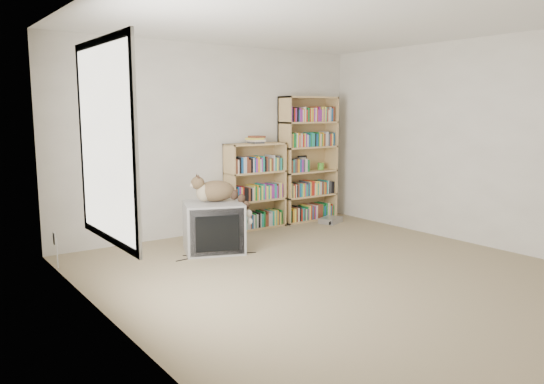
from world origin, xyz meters
TOP-DOWN VIEW (x-y plane):
  - floor at (0.00, 0.00)m, footprint 4.50×5.00m
  - wall_back at (0.00, 2.50)m, footprint 4.50×0.02m
  - wall_left at (-2.25, 0.00)m, footprint 0.02×5.00m
  - wall_right at (2.25, 0.00)m, footprint 0.02×5.00m
  - ceiling at (0.00, 0.00)m, footprint 4.50×5.00m
  - window at (-2.24, 0.20)m, footprint 0.02×1.22m
  - crt_tv at (-0.55, 1.61)m, footprint 0.84×0.80m
  - cat at (-0.44, 1.61)m, footprint 0.64×0.62m
  - bookcase_tall at (1.50, 2.36)m, footprint 0.92×0.30m
  - bookcase_short at (0.54, 2.36)m, footprint 0.87×0.30m
  - book_stack at (0.54, 2.31)m, footprint 0.18×0.24m
  - green_mug at (1.73, 2.34)m, footprint 0.09×0.09m
  - framed_print at (1.47, 2.44)m, footprint 0.16×0.05m
  - dvd_player at (1.64, 1.99)m, footprint 0.40×0.35m
  - wall_outlet at (-2.24, 1.95)m, footprint 0.01×0.08m
  - floor_cables at (-0.13, 1.43)m, footprint 1.20×0.70m

SIDE VIEW (x-z plane):
  - floor at x=0.00m, z-range -0.01..0.01m
  - floor_cables at x=-0.13m, z-range 0.00..0.01m
  - dvd_player at x=1.64m, z-range 0.00..0.08m
  - crt_tv at x=-0.55m, z-range 0.00..0.58m
  - wall_outlet at x=-2.24m, z-range 0.26..0.39m
  - bookcase_short at x=0.54m, z-range -0.05..1.14m
  - cat at x=-0.44m, z-range 0.40..0.94m
  - green_mug at x=1.73m, z-range 0.75..0.86m
  - framed_print at x=1.47m, z-range 0.75..0.97m
  - bookcase_tall at x=1.50m, z-range -0.05..1.79m
  - book_stack at x=0.54m, z-range 1.19..1.30m
  - wall_back at x=0.00m, z-range 0.00..2.50m
  - wall_left at x=-2.25m, z-range 0.00..2.50m
  - wall_right at x=2.25m, z-range 0.00..2.50m
  - window at x=-2.24m, z-range 0.64..2.16m
  - ceiling at x=0.00m, z-range 2.49..2.51m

